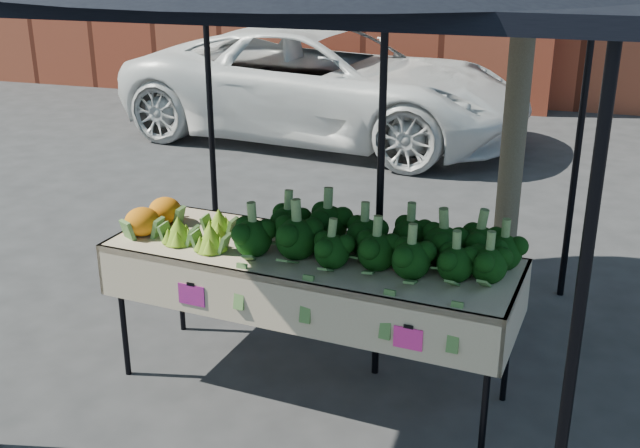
{
  "coord_description": "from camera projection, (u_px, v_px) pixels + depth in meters",
  "views": [
    {
      "loc": [
        1.19,
        -4.01,
        2.63
      ],
      "look_at": [
        -0.1,
        0.08,
        1.0
      ],
      "focal_mm": 43.29,
      "sensor_mm": 36.0,
      "label": 1
    }
  ],
  "objects": [
    {
      "name": "broccoli_heap",
      "position": [
        377.0,
        235.0,
        4.3
      ],
      "size": [
        1.62,
        0.59,
        0.29
      ],
      "primitive_type": "ellipsoid",
      "color": "black",
      "rests_on": "table"
    },
    {
      "name": "cauliflower_pair",
      "position": [
        154.0,
        213.0,
        4.75
      ],
      "size": [
        0.25,
        0.45,
        0.2
      ],
      "primitive_type": "ellipsoid",
      "color": "orange",
      "rests_on": "table"
    },
    {
      "name": "romanesco_cluster",
      "position": [
        202.0,
        223.0,
        4.57
      ],
      "size": [
        0.45,
        0.49,
        0.22
      ],
      "primitive_type": "ellipsoid",
      "color": "#93A721",
      "rests_on": "table"
    },
    {
      "name": "canopy",
      "position": [
        327.0,
        157.0,
        4.6
      ],
      "size": [
        3.16,
        3.16,
        2.74
      ],
      "primitive_type": null,
      "color": "black",
      "rests_on": "ground"
    },
    {
      "name": "table",
      "position": [
        310.0,
        321.0,
        4.6
      ],
      "size": [
        2.47,
        1.03,
        0.9
      ],
      "color": "#CAB397",
      "rests_on": "ground"
    },
    {
      "name": "ground",
      "position": [
        332.0,
        379.0,
        4.84
      ],
      "size": [
        90.0,
        90.0,
        0.0
      ],
      "primitive_type": "plane",
      "color": "#29292B"
    }
  ]
}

